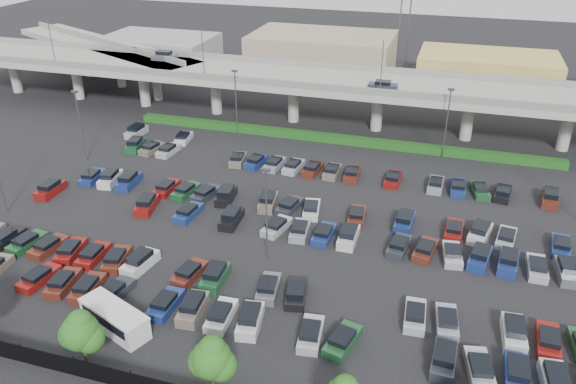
{
  "coord_description": "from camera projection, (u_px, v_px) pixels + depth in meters",
  "views": [
    {
      "loc": [
        16.35,
        -54.19,
        33.27
      ],
      "look_at": [
        -1.14,
        3.17,
        2.0
      ],
      "focal_mm": 35.0,
      "sensor_mm": 36.0,
      "label": 1
    }
  ],
  "objects": [
    {
      "name": "ground",
      "position": [
        289.0,
        220.0,
        65.57
      ],
      "size": [
        280.0,
        280.0,
        0.0
      ],
      "primitive_type": "plane",
      "color": "black"
    },
    {
      "name": "overpass",
      "position": [
        346.0,
        85.0,
        89.54
      ],
      "size": [
        150.0,
        13.0,
        15.8
      ],
      "color": "gray",
      "rests_on": "ground"
    },
    {
      "name": "on_ramp",
      "position": [
        103.0,
        48.0,
        112.39
      ],
      "size": [
        50.93,
        30.13,
        8.8
      ],
      "color": "gray",
      "rests_on": "ground"
    },
    {
      "name": "hedge",
      "position": [
        336.0,
        139.0,
        86.52
      ],
      "size": [
        66.0,
        1.6,
        1.1
      ],
      "primitive_type": "cube",
      "color": "#153D11",
      "rests_on": "ground"
    },
    {
      "name": "tree_row",
      "position": [
        194.0,
        355.0,
        41.27
      ],
      "size": [
        65.07,
        3.66,
        5.94
      ],
      "color": "#332316",
      "rests_on": "ground"
    },
    {
      "name": "shuttle_bus",
      "position": [
        115.0,
        317.0,
        48.49
      ],
      "size": [
        7.36,
        4.77,
        2.24
      ],
      "color": "silver",
      "rests_on": "ground"
    },
    {
      "name": "parked_cars",
      "position": [
        277.0,
        232.0,
        62.2
      ],
      "size": [
        62.75,
        41.66,
        1.67
      ],
      "color": "#562217",
      "rests_on": "ground"
    },
    {
      "name": "light_poles",
      "position": [
        261.0,
        161.0,
        65.45
      ],
      "size": [
        66.9,
        48.38,
        10.3
      ],
      "color": "#444449",
      "rests_on": "ground"
    },
    {
      "name": "distant_buildings",
      "position": [
        437.0,
        65.0,
        113.07
      ],
      "size": [
        138.0,
        24.0,
        9.0
      ],
      "color": "gray",
      "rests_on": "ground"
    }
  ]
}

